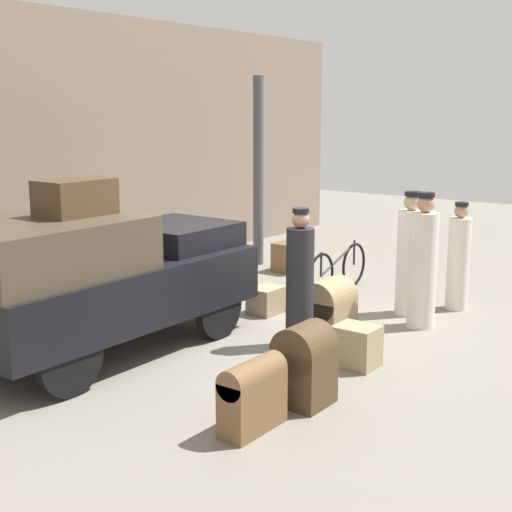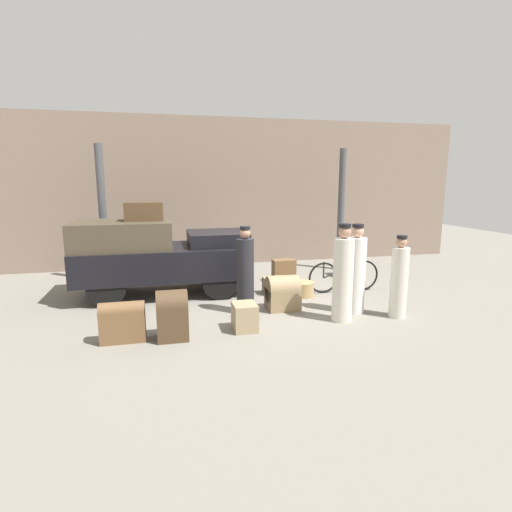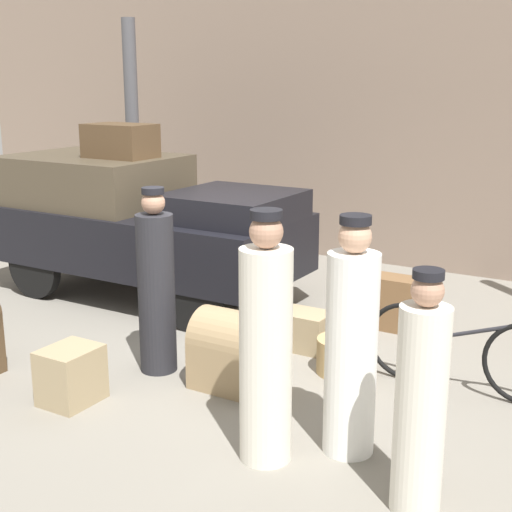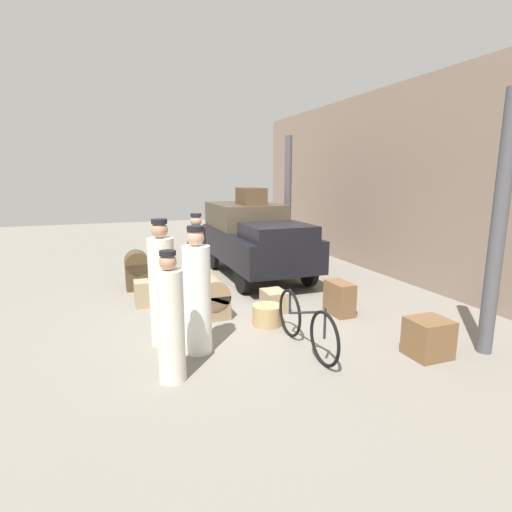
{
  "view_description": "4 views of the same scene",
  "coord_description": "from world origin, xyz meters",
  "px_view_note": "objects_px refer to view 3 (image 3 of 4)",
  "views": [
    {
      "loc": [
        -7.42,
        -5.5,
        2.92
      ],
      "look_at": [
        0.2,
        0.2,
        0.95
      ],
      "focal_mm": 50.0,
      "sensor_mm": 36.0,
      "label": 1
    },
    {
      "loc": [
        -1.84,
        -8.34,
        2.61
      ],
      "look_at": [
        0.2,
        0.2,
        0.95
      ],
      "focal_mm": 28.0,
      "sensor_mm": 36.0,
      "label": 2
    },
    {
      "loc": [
        3.75,
        -5.77,
        2.71
      ],
      "look_at": [
        0.2,
        0.2,
        0.95
      ],
      "focal_mm": 50.0,
      "sensor_mm": 36.0,
      "label": 3
    },
    {
      "loc": [
        7.08,
        -2.38,
        2.44
      ],
      "look_at": [
        0.2,
        0.2,
        0.95
      ],
      "focal_mm": 28.0,
      "sensor_mm": 36.0,
      "label": 4
    }
  ],
  "objects_px": {
    "wicker_basket": "(343,356)",
    "suitcase_tan_flat": "(393,303)",
    "bicycle": "(464,352)",
    "trunk_umber_medium": "(305,330)",
    "porter_with_bicycle": "(421,403)",
    "suitcase_black_upright": "(233,350)",
    "trunk_on_truck_roof": "(120,141)",
    "porter_lifting_near_truck": "(156,288)",
    "truck": "(139,220)",
    "porter_carrying_trunk": "(351,347)",
    "porter_standing_middle": "(266,349)",
    "trunk_wicker_pale": "(71,375)"
  },
  "relations": [
    {
      "from": "wicker_basket",
      "to": "suitcase_tan_flat",
      "type": "height_order",
      "value": "suitcase_tan_flat"
    },
    {
      "from": "bicycle",
      "to": "trunk_umber_medium",
      "type": "height_order",
      "value": "bicycle"
    },
    {
      "from": "porter_with_bicycle",
      "to": "suitcase_black_upright",
      "type": "xyz_separation_m",
      "value": [
        -2.02,
        0.99,
        -0.4
      ]
    },
    {
      "from": "trunk_on_truck_roof",
      "to": "porter_lifting_near_truck",
      "type": "bearing_deg",
      "value": -42.77
    },
    {
      "from": "suitcase_black_upright",
      "to": "trunk_on_truck_roof",
      "type": "bearing_deg",
      "value": 147.59
    },
    {
      "from": "truck",
      "to": "porter_carrying_trunk",
      "type": "distance_m",
      "value": 4.46
    },
    {
      "from": "suitcase_tan_flat",
      "to": "trunk_on_truck_roof",
      "type": "bearing_deg",
      "value": -172.9
    },
    {
      "from": "bicycle",
      "to": "suitcase_black_upright",
      "type": "xyz_separation_m",
      "value": [
        -1.81,
        -0.91,
        -0.04
      ]
    },
    {
      "from": "porter_carrying_trunk",
      "to": "suitcase_tan_flat",
      "type": "bearing_deg",
      "value": 103.58
    },
    {
      "from": "porter_standing_middle",
      "to": "bicycle",
      "type": "bearing_deg",
      "value": 63.28
    },
    {
      "from": "porter_standing_middle",
      "to": "suitcase_black_upright",
      "type": "height_order",
      "value": "porter_standing_middle"
    },
    {
      "from": "porter_with_bicycle",
      "to": "wicker_basket",
      "type": "bearing_deg",
      "value": 126.29
    },
    {
      "from": "suitcase_tan_flat",
      "to": "trunk_wicker_pale",
      "type": "bearing_deg",
      "value": -118.49
    },
    {
      "from": "truck",
      "to": "trunk_wicker_pale",
      "type": "distance_m",
      "value": 3.18
    },
    {
      "from": "suitcase_black_upright",
      "to": "porter_lifting_near_truck",
      "type": "bearing_deg",
      "value": -175.92
    },
    {
      "from": "truck",
      "to": "trunk_on_truck_roof",
      "type": "height_order",
      "value": "trunk_on_truck_roof"
    },
    {
      "from": "wicker_basket",
      "to": "porter_with_bicycle",
      "type": "relative_size",
      "value": 0.31
    },
    {
      "from": "porter_with_bicycle",
      "to": "trunk_wicker_pale",
      "type": "relative_size",
      "value": 3.31
    },
    {
      "from": "bicycle",
      "to": "wicker_basket",
      "type": "height_order",
      "value": "bicycle"
    },
    {
      "from": "suitcase_tan_flat",
      "to": "trunk_wicker_pale",
      "type": "distance_m",
      "value": 3.58
    },
    {
      "from": "porter_with_bicycle",
      "to": "suitcase_tan_flat",
      "type": "bearing_deg",
      "value": 112.69
    },
    {
      "from": "porter_carrying_trunk",
      "to": "porter_with_bicycle",
      "type": "distance_m",
      "value": 0.82
    },
    {
      "from": "porter_standing_middle",
      "to": "porter_carrying_trunk",
      "type": "bearing_deg",
      "value": 40.65
    },
    {
      "from": "trunk_umber_medium",
      "to": "trunk_on_truck_roof",
      "type": "relative_size",
      "value": 0.6
    },
    {
      "from": "suitcase_black_upright",
      "to": "trunk_wicker_pale",
      "type": "distance_m",
      "value": 1.41
    },
    {
      "from": "wicker_basket",
      "to": "porter_lifting_near_truck",
      "type": "height_order",
      "value": "porter_lifting_near_truck"
    },
    {
      "from": "wicker_basket",
      "to": "suitcase_tan_flat",
      "type": "relative_size",
      "value": 0.83
    },
    {
      "from": "porter_lifting_near_truck",
      "to": "suitcase_tan_flat",
      "type": "bearing_deg",
      "value": 55.99
    },
    {
      "from": "wicker_basket",
      "to": "trunk_umber_medium",
      "type": "bearing_deg",
      "value": 147.57
    },
    {
      "from": "trunk_on_truck_roof",
      "to": "bicycle",
      "type": "bearing_deg",
      "value": -10.26
    },
    {
      "from": "suitcase_black_upright",
      "to": "trunk_on_truck_roof",
      "type": "relative_size",
      "value": 0.84
    },
    {
      "from": "porter_standing_middle",
      "to": "trunk_on_truck_roof",
      "type": "height_order",
      "value": "trunk_on_truck_roof"
    },
    {
      "from": "porter_standing_middle",
      "to": "porter_with_bicycle",
      "type": "bearing_deg",
      "value": -2.98
    },
    {
      "from": "suitcase_tan_flat",
      "to": "porter_lifting_near_truck",
      "type": "bearing_deg",
      "value": -124.01
    },
    {
      "from": "porter_lifting_near_truck",
      "to": "trunk_on_truck_roof",
      "type": "height_order",
      "value": "trunk_on_truck_roof"
    },
    {
      "from": "trunk_on_truck_roof",
      "to": "trunk_wicker_pale",
      "type": "bearing_deg",
      "value": -57.53
    },
    {
      "from": "porter_with_bicycle",
      "to": "porter_standing_middle",
      "type": "distance_m",
      "value": 1.15
    },
    {
      "from": "porter_standing_middle",
      "to": "suitcase_black_upright",
      "type": "distance_m",
      "value": 1.38
    },
    {
      "from": "porter_standing_middle",
      "to": "trunk_on_truck_roof",
      "type": "bearing_deg",
      "value": 143.54
    },
    {
      "from": "porter_carrying_trunk",
      "to": "trunk_umber_medium",
      "type": "distance_m",
      "value": 2.15
    },
    {
      "from": "porter_with_bicycle",
      "to": "porter_standing_middle",
      "type": "relative_size",
      "value": 0.87
    },
    {
      "from": "bicycle",
      "to": "porter_standing_middle",
      "type": "relative_size",
      "value": 0.97
    },
    {
      "from": "porter_carrying_trunk",
      "to": "porter_lifting_near_truck",
      "type": "height_order",
      "value": "porter_carrying_trunk"
    },
    {
      "from": "porter_carrying_trunk",
      "to": "porter_with_bicycle",
      "type": "bearing_deg",
      "value": -34.88
    },
    {
      "from": "porter_with_bicycle",
      "to": "suitcase_black_upright",
      "type": "distance_m",
      "value": 2.29
    },
    {
      "from": "bicycle",
      "to": "wicker_basket",
      "type": "xyz_separation_m",
      "value": [
        -1.08,
        -0.15,
        -0.21
      ]
    },
    {
      "from": "truck",
      "to": "porter_lifting_near_truck",
      "type": "bearing_deg",
      "value": -46.62
    },
    {
      "from": "truck",
      "to": "trunk_wicker_pale",
      "type": "xyz_separation_m",
      "value": [
        1.49,
        -2.72,
        -0.73
      ]
    },
    {
      "from": "trunk_umber_medium",
      "to": "trunk_wicker_pale",
      "type": "height_order",
      "value": "trunk_wicker_pale"
    },
    {
      "from": "wicker_basket",
      "to": "trunk_wicker_pale",
      "type": "distance_m",
      "value": 2.46
    }
  ]
}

